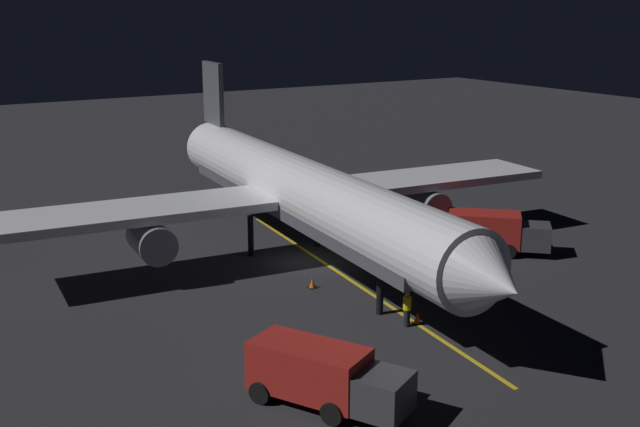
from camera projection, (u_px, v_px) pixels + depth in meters
ground_plane at (303, 264)px, 47.34m from camera, size 180.00×180.00×0.20m
apron_guide_stripe at (350, 280)px, 44.39m from camera, size 3.17×28.78×0.01m
airliner at (298, 192)px, 46.76m from camera, size 35.25×39.49×10.86m
baggage_truck at (323, 377)px, 30.11m from camera, size 4.83×6.57×2.40m
catering_truck at (493, 233)px, 48.89m from camera, size 5.93×5.68×2.53m
ground_crew_worker at (407, 309)px, 37.78m from camera, size 0.40×0.40×1.74m
traffic_cone_near_left at (312, 283)px, 43.08m from camera, size 0.50×0.50×0.55m
traffic_cone_near_right at (417, 319)px, 38.27m from camera, size 0.50×0.50×0.55m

